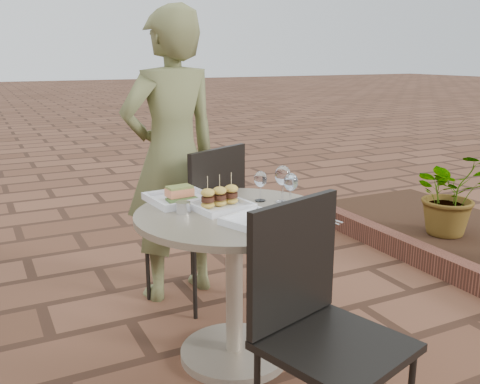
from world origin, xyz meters
name	(u,v)px	position (x,y,z in m)	size (l,w,h in m)	color
ground	(231,338)	(0.00, 0.00, 0.00)	(60.00, 60.00, 0.00)	brown
cafe_table	(234,263)	(-0.06, -0.16, 0.48)	(0.90, 0.90, 0.73)	gray
chair_far	(204,213)	(0.05, 0.45, 0.55)	(0.58, 0.58, 0.93)	black
chair_near	(315,310)	(-0.07, -0.83, 0.55)	(0.55, 0.55, 0.93)	black
diner	(172,157)	(-0.06, 0.65, 0.84)	(0.62, 0.40, 1.69)	brown
plate_salmon	(180,197)	(-0.22, 0.12, 0.75)	(0.31, 0.31, 0.08)	white
plate_sliders	(220,201)	(-0.09, -0.08, 0.77)	(0.29, 0.29, 0.16)	white
plate_tuna	(260,221)	(-0.04, -0.37, 0.75)	(0.32, 0.32, 0.03)	white
wine_glass_right	(291,183)	(0.22, -0.19, 0.84)	(0.07, 0.07, 0.16)	white
wine_glass_mid	(260,180)	(0.14, -0.05, 0.83)	(0.06, 0.06, 0.15)	white
wine_glass_far	(283,176)	(0.22, -0.12, 0.86)	(0.08, 0.08, 0.18)	white
steel_ramekin	(183,208)	(-0.27, -0.07, 0.76)	(0.07, 0.07, 0.05)	silver
cutlery_set	(325,219)	(0.24, -0.44, 0.73)	(0.08, 0.18, 0.00)	silver
planter_curb	(421,255)	(1.60, 0.30, 0.07)	(0.12, 3.00, 0.15)	brown
potted_plant_a	(451,193)	(2.16, 0.59, 0.39)	(0.59, 0.51, 0.66)	#33662D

